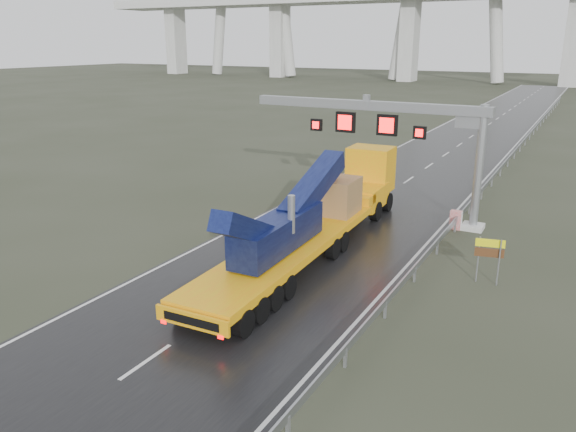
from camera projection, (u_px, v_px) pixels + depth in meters
The scene contains 7 objects.
ground at pixel (183, 336), 20.86m from camera, with size 400.00×400.00×0.00m, color #2E3223.
road at pixel (446, 154), 54.35m from camera, with size 11.00×200.00×0.02m, color black.
guardrail at pixel (495, 175), 42.97m from camera, with size 0.20×140.00×1.40m, color gray, non-canonical shape.
sign_gantry at pixel (399, 127), 33.29m from camera, with size 14.90×1.20×7.42m.
heavy_haul_truck at pixel (325, 209), 30.16m from camera, with size 3.74×20.86×4.87m.
exit_sign_pair at pixel (489, 252), 25.00m from camera, with size 1.24×0.32×2.16m.
striped_barrier at pixel (456, 220), 32.62m from camera, with size 0.66×0.36×1.12m, color red.
Camera 1 is at (12.35, -14.41, 10.50)m, focal length 35.00 mm.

